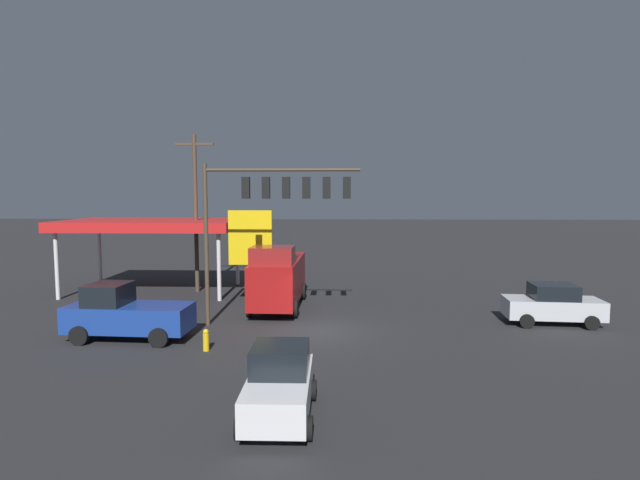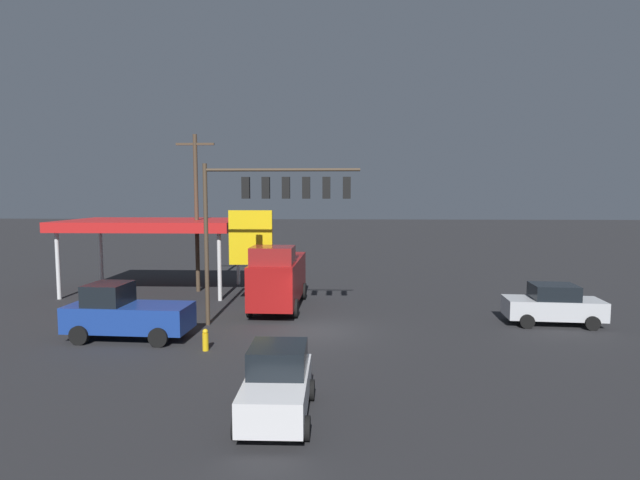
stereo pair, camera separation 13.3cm
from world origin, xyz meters
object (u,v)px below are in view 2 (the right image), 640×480
price_sign (251,241)px  fire_hydrant (205,340)px  delivery_truck (278,278)px  sedan_far (553,305)px  traffic_signal_assembly (272,200)px  utility_pole (196,209)px  hatchback_crossing (277,384)px  pickup_parked (126,313)px

price_sign → fire_hydrant: 8.41m
delivery_truck → fire_hydrant: delivery_truck is taller
sedan_far → fire_hydrant: (15.47, 4.67, -0.51)m
traffic_signal_assembly → utility_pole: 10.01m
price_sign → hatchback_crossing: (-3.15, 13.51, -2.71)m
pickup_parked → fire_hydrant: pickup_parked is taller
pickup_parked → hatchback_crossing: pickup_parked is taller
traffic_signal_assembly → sedan_far: 14.21m
traffic_signal_assembly → sedan_far: bearing=-176.8°
utility_pole → delivery_truck: (-5.72, 4.53, -3.54)m
utility_pole → fire_hydrant: size_ratio=11.24×
pickup_parked → hatchback_crossing: size_ratio=1.39×
delivery_truck → pickup_parked: bearing=-43.1°
utility_pole → hatchback_crossing: utility_pole is taller
delivery_truck → hatchback_crossing: 13.30m
price_sign → fire_hydrant: (0.45, 7.76, -3.22)m
utility_pole → fire_hydrant: utility_pole is taller
hatchback_crossing → traffic_signal_assembly: bearing=-172.1°
utility_pole → fire_hydrant: (-3.74, 11.97, -4.79)m
pickup_parked → fire_hydrant: 4.17m
delivery_truck → hatchback_crossing: bearing=8.2°
price_sign → pickup_parked: 8.02m
pickup_parked → utility_pole: bearing=-87.6°
pickup_parked → sedan_far: size_ratio=1.17×
traffic_signal_assembly → delivery_truck: bearing=-86.9°
hatchback_crossing → sedan_far: 15.79m
sedan_far → fire_hydrant: size_ratio=5.14×
price_sign → pickup_parked: price_sign is taller
traffic_signal_assembly → price_sign: traffic_signal_assembly is taller
hatchback_crossing → delivery_truck: bearing=-173.5°
utility_pole → price_sign: 6.14m
delivery_truck → pickup_parked: 8.35m
pickup_parked → hatchback_crossing: (-7.44, 7.23, -0.16)m
delivery_truck → sedan_far: delivery_truck is taller
delivery_truck → hatchback_crossing: delivery_truck is taller
fire_hydrant → price_sign: bearing=-93.3°
utility_pole → pickup_parked: bearing=89.5°
hatchback_crossing → price_sign: bearing=-167.3°
traffic_signal_assembly → price_sign: 4.78m
hatchback_crossing → fire_hydrant: bearing=-148.4°
utility_pole → hatchback_crossing: size_ratio=2.59×
utility_pole → sedan_far: size_ratio=2.19×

